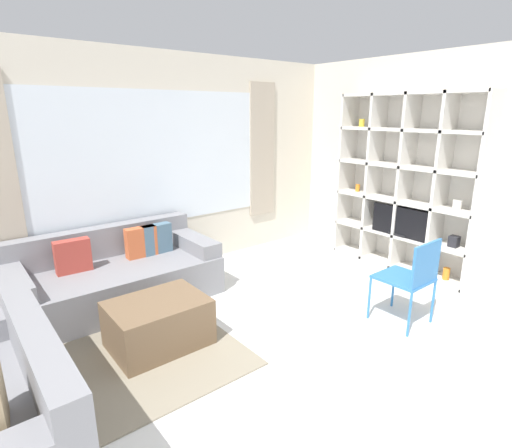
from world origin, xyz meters
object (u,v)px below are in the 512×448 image
(couch_main, at_px, (115,277))
(folding_chair, at_px, (412,275))
(shelving_unit, at_px, (406,185))
(ottoman, at_px, (158,323))

(couch_main, bearing_deg, folding_chair, -47.87)
(shelving_unit, xyz_separation_m, folding_chair, (-1.32, -0.93, -0.58))
(shelving_unit, relative_size, ottoman, 2.74)
(shelving_unit, distance_m, folding_chair, 1.71)
(couch_main, distance_m, folding_chair, 3.05)
(ottoman, distance_m, folding_chair, 2.38)
(shelving_unit, bearing_deg, folding_chair, -144.83)
(shelving_unit, bearing_deg, ottoman, 175.94)
(couch_main, xyz_separation_m, folding_chair, (2.04, -2.25, 0.23))
(ottoman, height_order, folding_chair, folding_chair)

